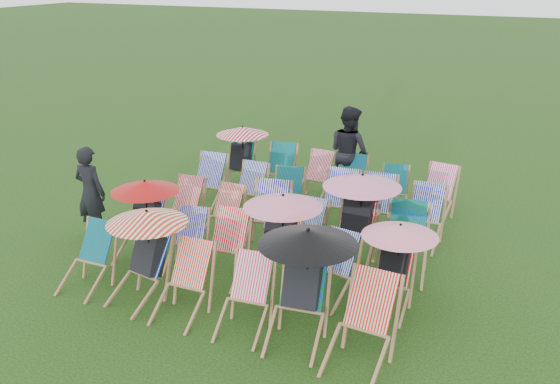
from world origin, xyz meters
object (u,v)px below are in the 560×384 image
at_px(deckchair_5, 362,326).
at_px(person_left, 90,192).
at_px(deckchair_29, 435,194).
at_px(person_rear, 349,152).
at_px(deckchair_0, 87,259).

distance_m(deckchair_5, person_left, 5.39).
height_order(deckchair_29, person_rear, person_rear).
height_order(deckchair_0, person_left, person_left).
height_order(deckchair_5, person_left, person_left).
relative_size(deckchair_0, deckchair_29, 0.96).
relative_size(person_left, person_rear, 0.87).
bearing_deg(deckchair_5, person_left, 168.05).
bearing_deg(deckchair_0, deckchair_5, -1.56).
bearing_deg(deckchair_29, deckchair_0, -122.23).
bearing_deg(person_left, deckchair_29, -146.37).
bearing_deg(deckchair_29, person_rear, 173.18).
relative_size(deckchair_0, deckchair_5, 0.88).
bearing_deg(deckchair_5, deckchair_0, -176.99).
height_order(person_left, person_rear, person_rear).
height_order(deckchair_0, deckchair_5, deckchair_5).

